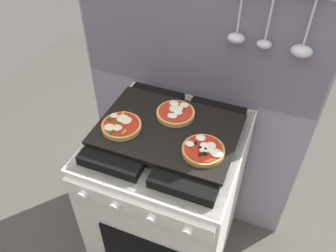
# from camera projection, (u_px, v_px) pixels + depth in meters

# --- Properties ---
(ground_plane) EXTENTS (4.00, 4.00, 0.00)m
(ground_plane) POSITION_uv_depth(u_px,v_px,m) (168.00, 247.00, 1.95)
(ground_plane) COLOR #4C4742
(kitchen_backsplash) EXTENTS (1.10, 0.09, 1.55)m
(kitchen_backsplash) POSITION_uv_depth(u_px,v_px,m) (194.00, 104.00, 1.65)
(kitchen_backsplash) COLOR gray
(kitchen_backsplash) RESTS_ON ground_plane
(stove) EXTENTS (0.60, 0.64, 0.90)m
(stove) POSITION_uv_depth(u_px,v_px,m) (168.00, 200.00, 1.64)
(stove) COLOR white
(stove) RESTS_ON ground_plane
(baking_tray) EXTENTS (0.54, 0.38, 0.02)m
(baking_tray) POSITION_uv_depth(u_px,v_px,m) (168.00, 129.00, 1.34)
(baking_tray) COLOR black
(baking_tray) RESTS_ON stove
(pizza_left) EXTENTS (0.15, 0.15, 0.03)m
(pizza_left) POSITION_uv_depth(u_px,v_px,m) (121.00, 125.00, 1.33)
(pizza_left) COLOR tan
(pizza_left) RESTS_ON baking_tray
(pizza_right) EXTENTS (0.15, 0.15, 0.03)m
(pizza_right) POSITION_uv_depth(u_px,v_px,m) (204.00, 150.00, 1.23)
(pizza_right) COLOR #C18947
(pizza_right) RESTS_ON baking_tray
(pizza_center) EXTENTS (0.15, 0.15, 0.03)m
(pizza_center) POSITION_uv_depth(u_px,v_px,m) (175.00, 112.00, 1.38)
(pizza_center) COLOR tan
(pizza_center) RESTS_ON baking_tray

